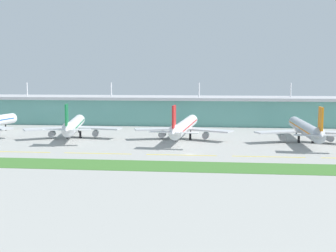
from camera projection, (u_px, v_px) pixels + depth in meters
ground_plane at (189, 154)px, 178.14m from camera, size 600.00×600.00×0.00m
terminal_building at (199, 110)px, 282.58m from camera, size 288.00×34.00×26.85m
airliner_near_middle at (74, 125)px, 222.54m from camera, size 47.81×61.76×18.90m
airliner_center at (184, 126)px, 217.85m from camera, size 48.67×70.81×18.90m
airliner_far_middle at (305, 129)px, 207.87m from camera, size 48.80×69.04×18.90m
taxiway_stripe_west at (18, 152)px, 182.51m from camera, size 28.00×0.70×0.04m
taxiway_stripe_mid_west at (98, 153)px, 178.91m from camera, size 28.00×0.70×0.04m
taxiway_stripe_centre at (181, 155)px, 175.31m from camera, size 28.00×0.70×0.04m
taxiway_stripe_mid_east at (268, 157)px, 171.71m from camera, size 28.00×0.70×0.04m
grass_verge at (185, 167)px, 153.29m from camera, size 300.00×18.00×0.10m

